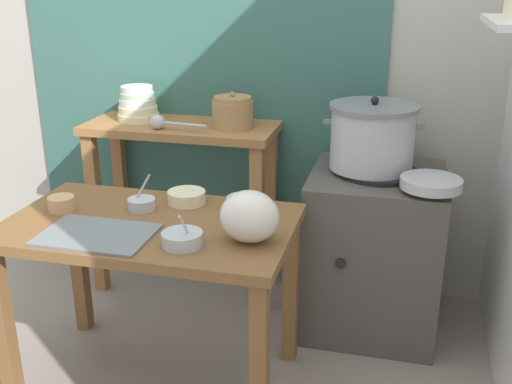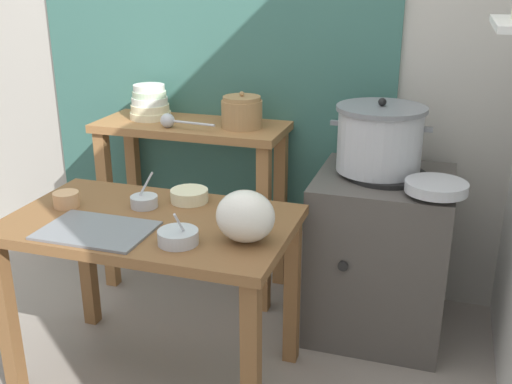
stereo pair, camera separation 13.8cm
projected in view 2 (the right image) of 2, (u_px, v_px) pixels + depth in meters
The scene contains 17 objects.
ground_plane at pixel (160, 380), 2.54m from camera, with size 9.00×9.00×0.00m, color gray.
wall_back at pixel (258, 37), 3.05m from camera, with size 4.40×0.12×2.60m.
prep_table at pixel (152, 245), 2.37m from camera, with size 1.10×0.66×0.72m.
back_shelf_table at pixel (192, 165), 3.10m from camera, with size 0.96×0.40×0.90m.
stove_block at pixel (380, 253), 2.81m from camera, with size 0.60×0.61×0.78m.
steamer_pot at pixel (380, 139), 2.65m from camera, with size 0.44×0.39×0.33m.
clay_pot at pixel (242, 112), 2.92m from camera, with size 0.20×0.20×0.18m.
bowl_stack_enamel at pixel (150, 103), 3.10m from camera, with size 0.21×0.21×0.17m.
ladle at pixel (170, 121), 2.93m from camera, with size 0.29×0.07×0.07m.
serving_tray at pixel (97, 230), 2.21m from camera, with size 0.40×0.28×0.01m, color slate.
plastic_bag at pixel (245, 216), 2.11m from camera, with size 0.21×0.18×0.19m, color silver.
wide_pan at pixel (436, 187), 2.43m from camera, with size 0.25×0.25×0.04m, color #B7BABF.
prep_bowl_0 at pixel (245, 205), 2.37m from camera, with size 0.14×0.14×0.07m.
prep_bowl_1 at pixel (66, 199), 2.44m from camera, with size 0.10×0.10×0.06m.
prep_bowl_2 at pixel (178, 236), 2.11m from camera, with size 0.14×0.14×0.13m.
prep_bowl_3 at pixel (144, 201), 2.44m from camera, with size 0.11×0.11×0.14m.
prep_bowl_4 at pixel (189, 195), 2.49m from camera, with size 0.16×0.16×0.05m.
Camera 2 is at (1.03, -1.89, 1.62)m, focal length 42.44 mm.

